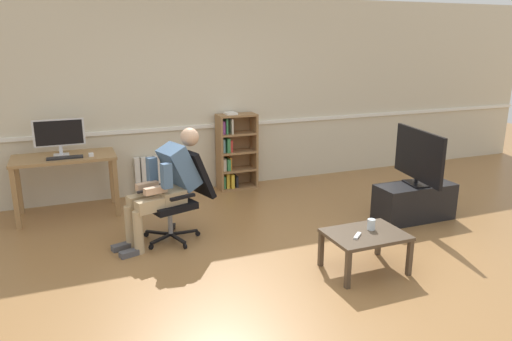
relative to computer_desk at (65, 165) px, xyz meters
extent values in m
plane|color=olive|center=(1.84, -2.15, -0.64)|extent=(18.00, 18.00, 0.00)
cube|color=beige|center=(1.84, 0.50, 0.71)|extent=(12.00, 0.10, 2.70)
cube|color=white|center=(1.84, 0.44, 0.28)|extent=(12.00, 0.03, 0.05)
cube|color=#9E7547|center=(-0.56, -0.27, -0.28)|extent=(0.06, 0.06, 0.72)
cube|color=#9E7547|center=(0.56, -0.27, -0.28)|extent=(0.06, 0.06, 0.72)
cube|color=#9E7547|center=(0.56, 0.27, -0.28)|extent=(0.06, 0.06, 0.72)
cube|color=#9E7547|center=(-0.56, 0.27, -0.28)|extent=(0.06, 0.06, 0.72)
cube|color=#9E7547|center=(0.00, 0.00, 0.10)|extent=(1.20, 0.61, 0.04)
cube|color=silver|center=(-0.02, 0.06, 0.12)|extent=(0.18, 0.14, 0.01)
cube|color=silver|center=(-0.02, 0.08, 0.18)|extent=(0.04, 0.02, 0.10)
cube|color=silver|center=(-0.02, 0.08, 0.39)|extent=(0.59, 0.02, 0.33)
cube|color=black|center=(-0.02, 0.07, 0.39)|extent=(0.54, 0.00, 0.30)
cube|color=black|center=(0.01, -0.14, 0.12)|extent=(0.41, 0.12, 0.02)
cube|color=white|center=(0.31, -0.12, 0.13)|extent=(0.06, 0.10, 0.03)
cube|color=olive|center=(2.06, 0.27, -0.09)|extent=(0.03, 0.28, 1.10)
cube|color=olive|center=(2.59, 0.27, -0.09)|extent=(0.03, 0.28, 1.10)
cube|color=olive|center=(2.33, 0.41, -0.09)|extent=(0.53, 0.02, 1.10)
cube|color=olive|center=(2.33, 0.27, -0.63)|extent=(0.50, 0.28, 0.03)
cube|color=olive|center=(2.33, 0.27, -0.36)|extent=(0.50, 0.28, 0.03)
cube|color=olive|center=(2.33, 0.27, -0.09)|extent=(0.50, 0.28, 0.03)
cube|color=olive|center=(2.33, 0.27, 0.17)|extent=(0.50, 0.28, 0.03)
cube|color=olive|center=(2.33, 0.27, 0.44)|extent=(0.50, 0.28, 0.03)
cube|color=#38844C|center=(2.11, 0.29, -0.52)|extent=(0.03, 0.19, 0.18)
cube|color=beige|center=(2.11, 0.27, -0.26)|extent=(0.05, 0.19, 0.18)
cube|color=#6699A3|center=(2.11, 0.28, 0.02)|extent=(0.03, 0.19, 0.19)
cube|color=#89428E|center=(2.11, 0.29, 0.28)|extent=(0.05, 0.19, 0.18)
cube|color=gold|center=(2.16, 0.28, -0.51)|extent=(0.04, 0.19, 0.22)
cube|color=#38844C|center=(2.18, 0.27, -0.26)|extent=(0.05, 0.19, 0.17)
cube|color=#38844C|center=(2.17, 0.26, 0.02)|extent=(0.04, 0.19, 0.20)
cube|color=#38844C|center=(2.16, 0.28, 0.29)|extent=(0.03, 0.19, 0.22)
cube|color=gold|center=(2.23, 0.25, -0.51)|extent=(0.05, 0.19, 0.21)
cube|color=orange|center=(2.21, 0.29, -0.26)|extent=(0.03, 0.19, 0.18)
cube|color=red|center=(2.22, 0.28, 0.01)|extent=(0.04, 0.19, 0.17)
cube|color=beige|center=(2.23, 0.26, 0.29)|extent=(0.03, 0.19, 0.21)
cube|color=black|center=(2.30, 0.27, -0.53)|extent=(0.03, 0.19, 0.17)
cube|color=white|center=(2.25, 0.30, 0.47)|extent=(0.16, 0.22, 0.02)
cube|color=white|center=(0.91, 0.39, -0.36)|extent=(0.07, 0.08, 0.56)
cube|color=white|center=(1.00, 0.39, -0.36)|extent=(0.07, 0.08, 0.56)
cube|color=white|center=(1.09, 0.39, -0.36)|extent=(0.07, 0.08, 0.56)
cube|color=white|center=(1.18, 0.39, -0.36)|extent=(0.07, 0.08, 0.56)
cube|color=white|center=(1.27, 0.39, -0.36)|extent=(0.07, 0.08, 0.56)
cube|color=white|center=(1.37, 0.39, -0.36)|extent=(0.07, 0.08, 0.56)
cube|color=white|center=(1.46, 0.39, -0.36)|extent=(0.07, 0.08, 0.56)
cube|color=white|center=(1.55, 0.39, -0.36)|extent=(0.07, 0.08, 0.56)
cube|color=black|center=(1.05, -1.39, -0.58)|extent=(0.12, 0.30, 0.02)
cylinder|color=black|center=(1.10, -1.54, -0.61)|extent=(0.04, 0.06, 0.06)
cube|color=black|center=(1.16, -1.25, -0.58)|extent=(0.30, 0.04, 0.02)
cylinder|color=black|center=(1.31, -1.26, -0.61)|extent=(0.06, 0.02, 0.06)
cube|color=black|center=(1.06, -1.11, -0.58)|extent=(0.13, 0.29, 0.02)
cylinder|color=black|center=(1.11, -0.97, -0.61)|extent=(0.04, 0.06, 0.06)
cube|color=black|center=(0.89, -1.16, -0.58)|extent=(0.26, 0.21, 0.02)
cylinder|color=black|center=(0.77, -1.07, -0.61)|extent=(0.06, 0.05, 0.06)
cube|color=black|center=(0.89, -1.33, -0.58)|extent=(0.27, 0.20, 0.02)
cylinder|color=black|center=(0.76, -1.42, -0.61)|extent=(0.06, 0.05, 0.06)
cylinder|color=gray|center=(1.01, -1.25, -0.42)|extent=(0.05, 0.05, 0.30)
cube|color=black|center=(1.01, -1.25, -0.23)|extent=(0.57, 0.57, 0.07)
cube|color=black|center=(1.33, -1.15, 0.06)|extent=(0.38, 0.50, 0.54)
cube|color=black|center=(0.95, -0.99, -0.09)|extent=(0.28, 0.12, 0.03)
cube|color=black|center=(1.10, -1.49, -0.09)|extent=(0.28, 0.12, 0.03)
cube|color=tan|center=(1.01, -1.25, -0.13)|extent=(0.35, 0.40, 0.14)
cube|color=#476689|center=(1.14, -1.21, 0.16)|extent=(0.46, 0.44, 0.52)
sphere|color=#D6A884|center=(1.28, -1.17, 0.47)|extent=(0.20, 0.20, 0.20)
cube|color=black|center=(0.74, -1.33, -0.03)|extent=(0.15, 0.08, 0.02)
cube|color=tan|center=(0.78, -1.21, -0.16)|extent=(0.44, 0.24, 0.13)
cylinder|color=tan|center=(0.58, -1.27, -0.41)|extent=(0.10, 0.10, 0.46)
cube|color=#4C4C51|center=(0.48, -1.30, -0.61)|extent=(0.24, 0.15, 0.06)
cube|color=tan|center=(0.84, -1.40, -0.16)|extent=(0.44, 0.24, 0.13)
cylinder|color=tan|center=(0.64, -1.46, -0.41)|extent=(0.10, 0.10, 0.46)
cube|color=#4C4C51|center=(0.54, -1.49, -0.61)|extent=(0.24, 0.15, 0.06)
cube|color=#476689|center=(0.87, -1.12, 0.14)|extent=(0.12, 0.11, 0.26)
cube|color=#D6A884|center=(0.79, -1.21, -0.01)|extent=(0.25, 0.14, 0.07)
cube|color=#476689|center=(0.96, -1.43, 0.14)|extent=(0.12, 0.11, 0.26)
cube|color=#D6A884|center=(0.85, -1.40, -0.01)|extent=(0.25, 0.14, 0.07)
cube|color=black|center=(3.89, -1.73, -0.42)|extent=(0.97, 0.40, 0.44)
cube|color=black|center=(3.89, -1.73, -0.19)|extent=(0.25, 0.35, 0.02)
cylinder|color=black|center=(3.89, -1.73, -0.15)|extent=(0.04, 0.04, 0.05)
cube|color=black|center=(3.89, -1.73, 0.17)|extent=(0.20, 0.99, 0.59)
cube|color=#B7D1F9|center=(3.91, -1.74, 0.17)|extent=(0.16, 0.93, 0.54)
cube|color=#4C3D2D|center=(2.23, -2.88, -0.47)|extent=(0.04, 0.04, 0.35)
cube|color=#4C3D2D|center=(2.89, -2.88, -0.47)|extent=(0.04, 0.04, 0.35)
cube|color=#4C3D2D|center=(2.89, -2.40, -0.47)|extent=(0.04, 0.04, 0.35)
cube|color=#4C3D2D|center=(2.23, -2.40, -0.47)|extent=(0.04, 0.04, 0.35)
cube|color=#4C3D2D|center=(2.56, -2.64, -0.28)|extent=(0.73, 0.54, 0.03)
cylinder|color=silver|center=(2.65, -2.59, -0.21)|extent=(0.08, 0.08, 0.10)
cube|color=white|center=(2.44, -2.68, -0.25)|extent=(0.14, 0.13, 0.02)
camera|label=1|loc=(0.06, -6.10, 1.48)|focal=33.54mm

